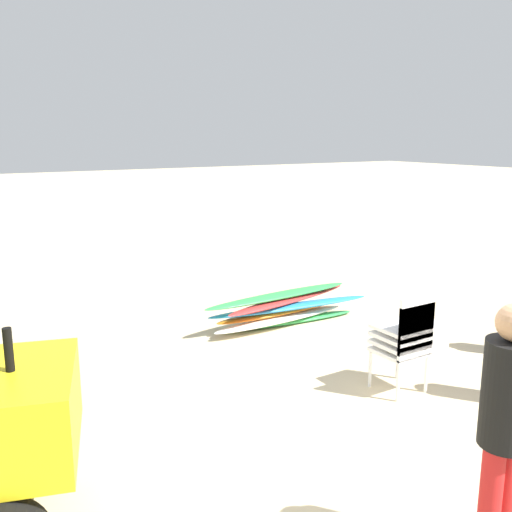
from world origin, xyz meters
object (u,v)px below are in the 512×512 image
object	(u,v)px
stacked_plastic_chairs	(407,335)
cooler_box	(426,336)
surfboard_pile	(284,308)
lifeguard_near_center	(506,420)

from	to	relation	value
stacked_plastic_chairs	cooler_box	world-z (taller)	stacked_plastic_chairs
surfboard_pile	lifeguard_near_center	world-z (taller)	lifeguard_near_center
surfboard_pile	lifeguard_near_center	distance (m)	4.94
stacked_plastic_chairs	cooler_box	distance (m)	1.51
stacked_plastic_chairs	surfboard_pile	world-z (taller)	stacked_plastic_chairs
cooler_box	lifeguard_near_center	bearing A→B (deg)	-131.79
stacked_plastic_chairs	surfboard_pile	bearing A→B (deg)	86.09
surfboard_pile	cooler_box	size ratio (longest dim) A/B	5.81
lifeguard_near_center	stacked_plastic_chairs	bearing A→B (deg)	56.90
stacked_plastic_chairs	surfboard_pile	size ratio (longest dim) A/B	0.41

